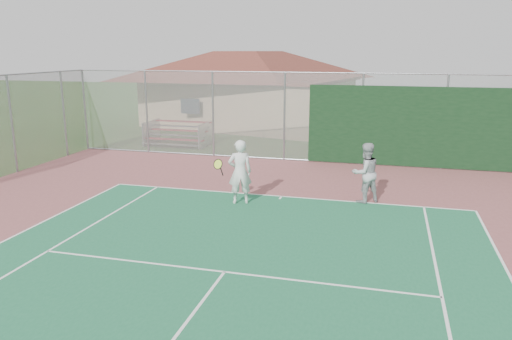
{
  "coord_description": "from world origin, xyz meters",
  "views": [
    {
      "loc": [
        2.98,
        -2.35,
        4.35
      ],
      "look_at": [
        -0.15,
        9.44,
        1.4
      ],
      "focal_mm": 35.0,
      "sensor_mm": 36.0,
      "label": 1
    }
  ],
  "objects": [
    {
      "name": "back_fence",
      "position": [
        2.11,
        16.98,
        1.67
      ],
      "size": [
        20.08,
        0.11,
        3.53
      ],
      "color": "gray",
      "rests_on": "ground"
    },
    {
      "name": "bleachers",
      "position": [
        -6.49,
        19.01,
        0.57
      ],
      "size": [
        2.94,
        1.8,
        1.08
      ],
      "rotation": [
        0.0,
        0.0,
        -0.01
      ],
      "color": "maroon",
      "rests_on": "ground"
    },
    {
      "name": "player_grey_back",
      "position": [
        2.44,
        11.96,
        0.87
      ],
      "size": [
        1.08,
        1.03,
        1.75
      ],
      "rotation": [
        0.0,
        0.0,
        3.75
      ],
      "color": "#A5A8AA",
      "rests_on": "ground"
    },
    {
      "name": "clubhouse",
      "position": [
        -5.02,
        26.05,
        2.58
      ],
      "size": [
        13.23,
        10.29,
        5.08
      ],
      "rotation": [
        0.0,
        0.0,
        -0.23
      ],
      "color": "tan",
      "rests_on": "ground"
    },
    {
      "name": "side_fence_left",
      "position": [
        -10.0,
        12.5,
        1.75
      ],
      "size": [
        0.08,
        9.0,
        3.5
      ],
      "color": "gray",
      "rests_on": "ground"
    },
    {
      "name": "player_white_front",
      "position": [
        -1.04,
        10.92,
        0.93
      ],
      "size": [
        1.14,
        0.8,
        1.86
      ],
      "rotation": [
        0.0,
        0.0,
        3.53
      ],
      "color": "silver",
      "rests_on": "ground"
    }
  ]
}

